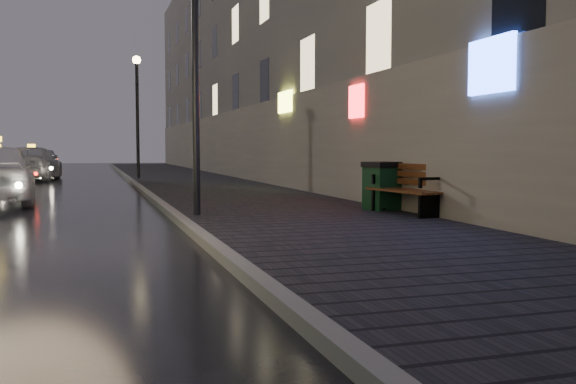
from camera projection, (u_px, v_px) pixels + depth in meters
The scene contains 10 objects.
ground at pixel (108, 295), 6.38m from camera, with size 120.00×120.00×0.00m, color black.
sidewalk at pixel (189, 180), 27.55m from camera, with size 4.60×58.00×0.15m, color black.
curb at pixel (132, 181), 26.84m from camera, with size 0.20×58.00×0.15m, color slate.
building_near at pixel (240, 47), 31.86m from camera, with size 1.80×50.00×13.00m, color #605B54.
lamp_near at pixel (195, 43), 12.41m from camera, with size 0.36×0.36×5.28m.
lamp_far at pixel (137, 101), 27.66m from camera, with size 0.36×0.36×5.28m.
bench at pixel (409, 189), 12.77m from camera, with size 0.91×2.03×1.00m.
trash_bin at pixel (382, 185), 13.64m from camera, with size 0.79×0.79×1.02m.
taxi_mid at pixel (32, 164), 29.18m from camera, with size 2.11×5.20×1.51m, color silver.
car_far at pixel (43, 159), 40.90m from camera, with size 1.76×4.37×1.49m, color #9FA0A7.
Camera 1 is at (-0.14, -6.55, 1.46)m, focal length 40.00 mm.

